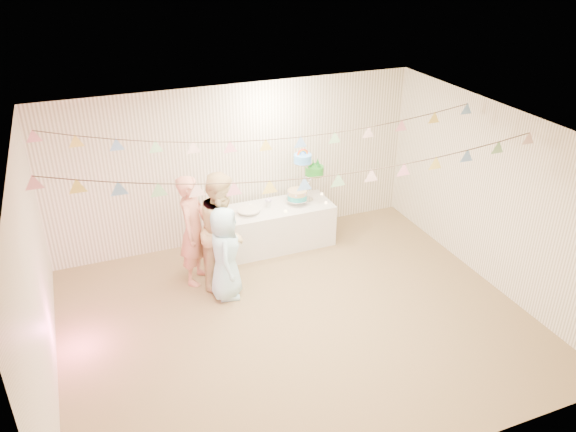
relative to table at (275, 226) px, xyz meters
name	(u,v)px	position (x,y,z in m)	size (l,w,h in m)	color
floor	(296,320)	(-0.44, -1.98, -0.35)	(6.00, 6.00, 0.00)	olive
ceiling	(298,135)	(-0.44, -1.98, 2.25)	(6.00, 6.00, 0.00)	white
back_wall	(237,165)	(-0.44, 0.52, 0.95)	(6.00, 6.00, 0.00)	white
front_wall	(408,367)	(-0.44, -4.48, 0.95)	(6.00, 6.00, 0.00)	white
left_wall	(35,287)	(-3.44, -1.98, 0.95)	(5.00, 5.00, 0.00)	white
right_wall	(494,197)	(2.56, -1.98, 0.95)	(5.00, 5.00, 0.00)	white
table	(275,226)	(0.00, 0.00, 0.00)	(1.86, 0.74, 0.70)	silver
cake_stand	(305,173)	(0.55, 0.05, 0.83)	(0.76, 0.45, 0.85)	silver
cake_bottom	(298,196)	(0.40, -0.01, 0.49)	(0.31, 0.31, 0.15)	#27B9B3
cake_middle	(313,174)	(0.73, 0.14, 0.76)	(0.27, 0.27, 0.22)	#1F9022
cake_top_tier	(303,163)	(0.49, 0.02, 1.03)	(0.25, 0.25, 0.19)	#51A3FE
platter	(249,210)	(-0.45, -0.05, 0.41)	(0.35, 0.35, 0.02)	white
posy	(269,200)	(-0.08, 0.05, 0.48)	(0.13, 0.13, 0.15)	white
person_adult_a	(194,230)	(-1.43, -0.52, 0.49)	(0.61, 0.40, 1.67)	tan
person_adult_b	(223,229)	(-1.05, -0.72, 0.52)	(0.84, 0.66, 1.73)	beige
person_child	(225,253)	(-1.13, -1.07, 0.34)	(0.67, 0.44, 1.37)	#B4E9FF
bunting_back	(265,127)	(-0.44, -0.88, 2.00)	(5.60, 1.10, 0.40)	pink
bunting_front	(305,164)	(-0.44, -2.18, 1.97)	(5.60, 0.90, 0.36)	#72A5E5
tealight_0	(229,219)	(-0.80, -0.15, 0.36)	(0.04, 0.04, 0.03)	#FFD88C
tealight_1	(250,205)	(-0.35, 0.18, 0.36)	(0.04, 0.04, 0.03)	#FFD88C
tealight_2	(286,211)	(0.10, -0.22, 0.36)	(0.04, 0.04, 0.03)	#FFD88C
tealight_3	(290,197)	(0.35, 0.22, 0.36)	(0.04, 0.04, 0.03)	#FFD88C
tealight_4	(326,203)	(0.82, -0.18, 0.36)	(0.04, 0.04, 0.03)	#FFD88C
tealight_5	(322,194)	(0.90, 0.15, 0.36)	(0.04, 0.04, 0.03)	#FFD88C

